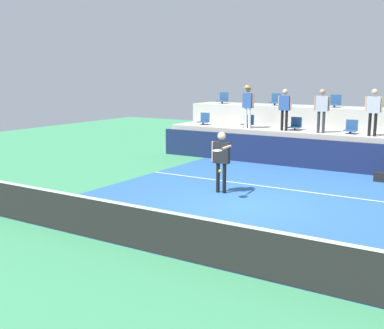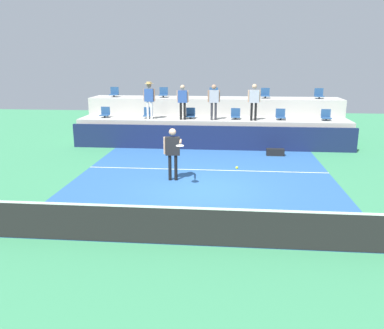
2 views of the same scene
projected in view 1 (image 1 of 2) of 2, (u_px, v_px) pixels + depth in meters
ground_plane at (239, 205)px, 12.59m from camera, size 40.00×40.00×0.00m
court_inner_paint at (254, 197)px, 13.43m from camera, size 9.00×10.00×0.01m
court_service_line at (273, 187)px, 14.60m from camera, size 9.00×0.06×0.00m
tennis_net at (147, 228)px, 9.16m from camera, size 10.48×0.08×1.07m
sponsor_backboard at (311, 154)px, 17.50m from camera, size 13.00×0.16×1.10m
seating_tier_lower at (322, 147)px, 18.57m from camera, size 13.00×1.80×1.25m
seating_tier_upper at (335, 132)px, 20.00m from camera, size 13.00×1.80×2.10m
stadium_chair_lower_far_left at (204, 120)px, 21.12m from camera, size 0.44×0.40×0.52m
stadium_chair_lower_left at (248, 122)px, 20.00m from camera, size 0.44×0.40×0.52m
stadium_chair_lower_mid_left at (295, 125)px, 18.92m from camera, size 0.44×0.40×0.52m
stadium_chair_lower_mid_right at (351, 128)px, 17.79m from camera, size 0.44×0.40×0.52m
stadium_chair_upper_far_left at (223, 99)px, 22.47m from camera, size 0.44×0.40×0.52m
stadium_chair_upper_left at (275, 100)px, 21.10m from camera, size 0.44×0.40×0.52m
stadium_chair_upper_center at (335, 102)px, 19.73m from camera, size 0.44×0.40×0.52m
tennis_player at (221, 156)px, 13.73m from camera, size 0.82×1.21×1.80m
spectator_with_hat at (248, 102)px, 19.44m from camera, size 0.60×0.49×1.77m
spectator_leaning_on_rail at (285, 106)px, 18.63m from camera, size 0.58×0.23×1.64m
spectator_in_grey at (322, 107)px, 17.86m from camera, size 0.59×0.26×1.66m
spectator_in_white at (374, 108)px, 16.89m from camera, size 0.59×0.24×1.69m
tennis_ball at (220, 171)px, 9.30m from camera, size 0.07×0.07×0.07m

